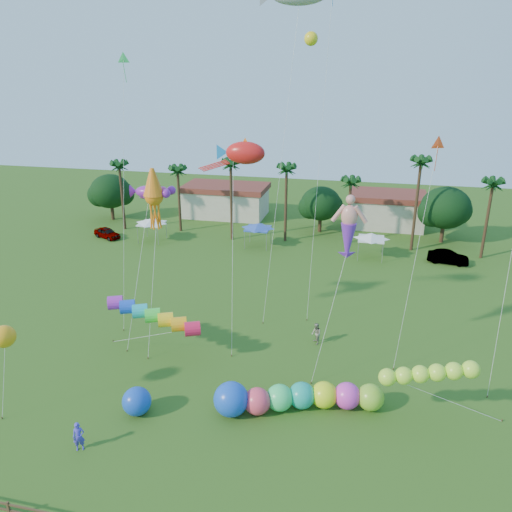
% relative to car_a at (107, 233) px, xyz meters
% --- Properties ---
extents(ground, '(160.00, 160.00, 0.00)m').
position_rel_car_a_xyz_m(ground, '(26.43, -35.74, -0.70)').
color(ground, '#285116').
rests_on(ground, ground).
extents(tree_line, '(69.46, 8.91, 11.00)m').
position_rel_car_a_xyz_m(tree_line, '(29.99, 8.25, 3.58)').
color(tree_line, '#3A2819').
rests_on(tree_line, ground).
extents(buildings_row, '(35.00, 7.00, 4.00)m').
position_rel_car_a_xyz_m(buildings_row, '(23.33, 14.26, 1.30)').
color(buildings_row, beige).
rests_on(buildings_row, ground).
extents(tent_row, '(31.00, 4.00, 0.60)m').
position_rel_car_a_xyz_m(tent_row, '(20.43, 0.59, 2.05)').
color(tent_row, white).
rests_on(tent_row, ground).
extents(car_a, '(4.42, 3.22, 1.40)m').
position_rel_car_a_xyz_m(car_a, '(0.00, 0.00, 0.00)').
color(car_a, '#4C4C54').
rests_on(car_a, ground).
extents(car_b, '(4.75, 2.25, 1.50)m').
position_rel_car_a_xyz_m(car_b, '(43.27, 0.40, 0.05)').
color(car_b, '#4C4C54').
rests_on(car_b, ground).
extents(spectator_a, '(0.80, 0.70, 1.85)m').
position_rel_car_a_xyz_m(spectator_a, '(18.24, -36.62, 0.23)').
color(spectator_a, '#423ACC').
rests_on(spectator_a, ground).
extents(spectator_b, '(1.00, 1.09, 1.81)m').
position_rel_car_a_xyz_m(spectator_b, '(30.44, -21.24, 0.21)').
color(spectator_b, gray).
rests_on(spectator_b, ground).
extents(caterpillar_inflatable, '(11.14, 4.92, 2.30)m').
position_rel_car_a_xyz_m(caterpillar_inflatable, '(29.91, -30.14, 0.26)').
color(caterpillar_inflatable, '#FB425E').
rests_on(caterpillar_inflatable, ground).
extents(blue_ball, '(1.89, 1.89, 1.89)m').
position_rel_car_a_xyz_m(blue_ball, '(20.10, -32.79, 0.24)').
color(blue_ball, blue).
rests_on(blue_ball, ground).
extents(rainbow_tube, '(9.73, 3.09, 3.55)m').
position_rel_car_a_xyz_m(rainbow_tube, '(19.64, -26.31, 2.29)').
color(rainbow_tube, '#E61945').
rests_on(rainbow_tube, ground).
extents(green_worm, '(10.47, 3.10, 3.83)m').
position_rel_car_a_xyz_m(green_worm, '(35.77, -29.74, 2.47)').
color(green_worm, '#BCF937').
rests_on(green_worm, ground).
extents(orange_ball_kite, '(1.46, 1.68, 6.33)m').
position_rel_car_a_xyz_m(orange_ball_kite, '(12.36, -34.38, 4.91)').
color(orange_ball_kite, '#FF9F14').
rests_on(orange_ball_kite, ground).
extents(merman_kite, '(2.88, 4.52, 12.70)m').
position_rel_car_a_xyz_m(merman_kite, '(32.54, -23.29, 9.77)').
color(merman_kite, '#DA887C').
rests_on(merman_kite, ground).
extents(fish_kite, '(4.67, 5.29, 16.19)m').
position_rel_car_a_xyz_m(fish_kite, '(24.34, -20.37, 14.53)').
color(fish_kite, red).
rests_on(fish_kite, ground).
extents(squid_kite, '(1.75, 5.19, 14.22)m').
position_rel_car_a_xyz_m(squid_kite, '(17.47, -22.26, 11.21)').
color(squid_kite, orange).
rests_on(squid_kite, ground).
extents(lobster_kite, '(4.03, 5.81, 12.78)m').
position_rel_car_a_xyz_m(lobster_kite, '(16.67, -21.51, 11.35)').
color(lobster_kite, purple).
rests_on(lobster_kite, ground).
extents(delta_kite_red, '(2.20, 3.67, 16.92)m').
position_rel_car_a_xyz_m(delta_kite_red, '(38.11, -20.51, 15.35)').
color(delta_kite_red, '#E54519').
rests_on(delta_kite_red, ground).
extents(delta_kite_green, '(1.06, 3.98, 22.46)m').
position_rel_car_a_xyz_m(delta_kite_green, '(14.33, -19.29, 20.59)').
color(delta_kite_green, '#2EC658').
rests_on(delta_kite_green, ground).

